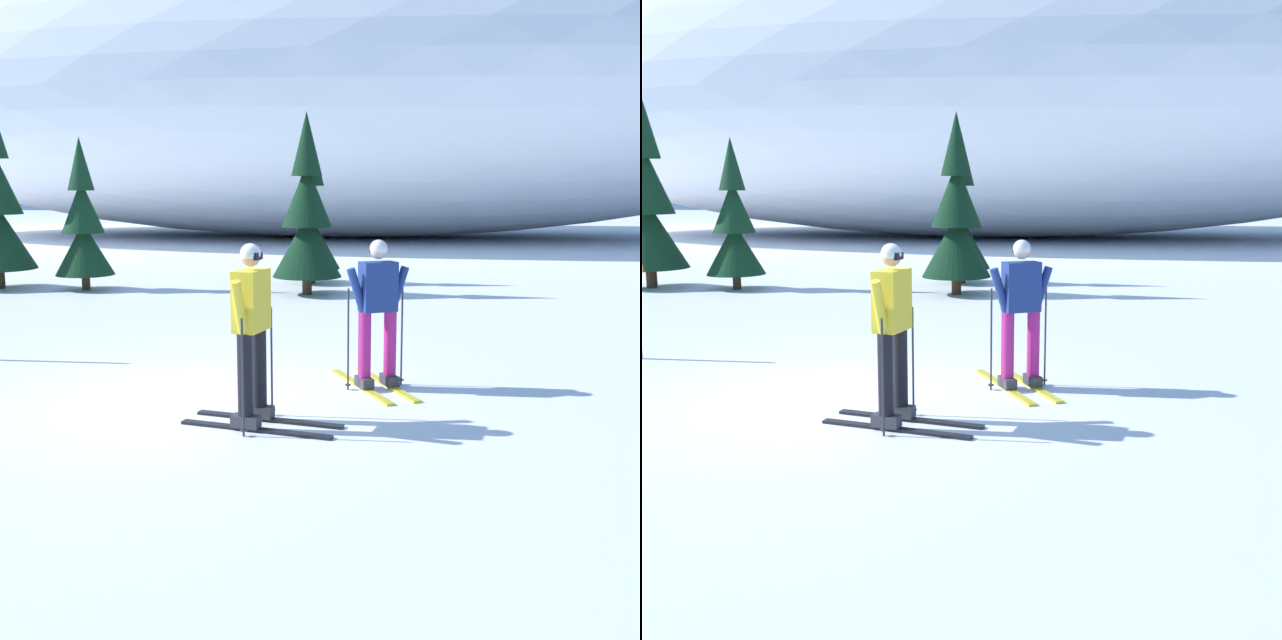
% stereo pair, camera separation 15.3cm
% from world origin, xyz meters
% --- Properties ---
extents(ground_plane, '(120.00, 120.00, 0.00)m').
position_xyz_m(ground_plane, '(0.00, 0.00, 0.00)').
color(ground_plane, white).
extents(skier_yellow_jacket, '(1.65, 0.82, 1.83)m').
position_xyz_m(skier_yellow_jacket, '(1.02, -0.83, 0.97)').
color(skier_yellow_jacket, black).
rests_on(skier_yellow_jacket, ground).
extents(skier_navy_jacket, '(1.15, 1.68, 1.77)m').
position_xyz_m(skier_navy_jacket, '(2.17, 0.75, 0.93)').
color(skier_navy_jacket, gold).
rests_on(skier_navy_jacket, ground).
extents(pine_tree_center_left, '(1.33, 1.33, 3.44)m').
position_xyz_m(pine_tree_center_left, '(-4.92, 8.59, 1.44)').
color(pine_tree_center_left, '#47301E').
rests_on(pine_tree_center_left, ground).
extents(pine_tree_center_right, '(1.39, 1.39, 3.60)m').
position_xyz_m(pine_tree_center_right, '(0.05, 10.46, 1.50)').
color(pine_tree_center_right, '#47301E').
rests_on(pine_tree_center_right, ground).
extents(pine_tree_far_right, '(1.52, 1.52, 3.92)m').
position_xyz_m(pine_tree_far_right, '(0.22, 8.47, 1.64)').
color(pine_tree_far_right, '#47301E').
rests_on(pine_tree_far_right, ground).
extents(snow_ridge_background, '(48.80, 21.75, 13.24)m').
position_xyz_m(snow_ridge_background, '(-0.97, 27.64, 6.62)').
color(snow_ridge_background, white).
rests_on(snow_ridge_background, ground).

